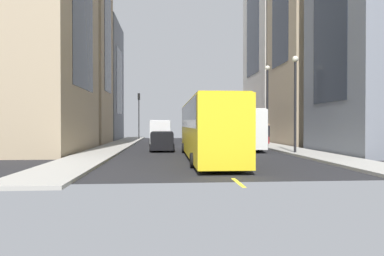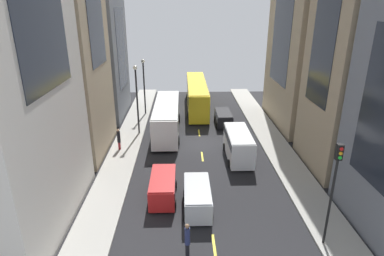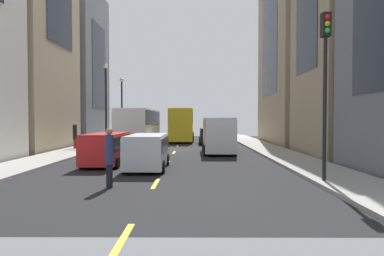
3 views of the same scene
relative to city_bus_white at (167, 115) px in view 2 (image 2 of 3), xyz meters
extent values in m
plane|color=black|center=(3.54, -3.22, -2.01)|extent=(41.76, 41.76, 0.00)
cube|color=#9E9B93|center=(-3.94, -3.22, -1.93)|extent=(2.81, 44.00, 0.15)
cube|color=#9E9B93|center=(11.01, -3.22, -1.93)|extent=(2.81, 44.00, 0.15)
cube|color=yellow|center=(3.54, -18.22, -2.00)|extent=(0.16, 2.00, 0.01)
cube|color=yellow|center=(3.54, -12.22, -2.00)|extent=(0.16, 2.00, 0.01)
cube|color=yellow|center=(3.54, -6.22, -2.00)|extent=(0.16, 2.00, 0.01)
cube|color=yellow|center=(3.54, -0.22, -2.00)|extent=(0.16, 2.00, 0.01)
cube|color=yellow|center=(3.54, 5.78, -2.00)|extent=(0.16, 2.00, 0.01)
cube|color=yellow|center=(3.54, 11.78, -2.00)|extent=(0.16, 2.00, 0.01)
cube|color=yellow|center=(3.54, 17.78, -2.00)|extent=(0.16, 2.00, 0.01)
cube|color=slate|center=(-8.95, 6.29, 6.35)|extent=(6.81, 9.13, 16.70)
cube|color=#1E232D|center=(-8.95, 6.29, 6.35)|extent=(6.88, 5.02, 9.19)
cube|color=tan|center=(15.88, 2.86, 8.91)|extent=(6.53, 11.85, 21.83)
cube|color=#1E232D|center=(15.88, 2.86, 8.91)|extent=(6.59, 6.52, 12.00)
cube|color=silver|center=(0.00, 0.00, -0.23)|extent=(2.55, 11.14, 3.00)
cube|color=black|center=(0.00, 0.00, 0.62)|extent=(2.60, 10.25, 1.20)
cube|color=beige|center=(0.00, 0.00, 1.31)|extent=(2.45, 10.70, 0.08)
cylinder|color=black|center=(-1.17, 3.45, -1.51)|extent=(0.46, 1.00, 1.00)
cylinder|color=black|center=(1.17, 3.45, -1.51)|extent=(0.46, 1.00, 1.00)
cylinder|color=black|center=(-1.17, -3.45, -1.51)|extent=(0.46, 1.00, 1.00)
cylinder|color=black|center=(1.17, -3.45, -1.51)|extent=(0.46, 1.00, 1.00)
cube|color=yellow|center=(3.66, 9.00, -0.15)|extent=(2.45, 14.22, 3.30)
cube|color=black|center=(3.66, 9.00, 0.71)|extent=(2.50, 13.09, 1.48)
cube|color=gold|center=(3.66, 9.00, 1.54)|extent=(2.35, 13.65, 0.08)
cylinder|color=black|center=(2.54, 13.41, -1.63)|extent=(0.44, 0.76, 0.76)
cylinder|color=black|center=(4.79, 13.41, -1.63)|extent=(0.44, 0.76, 0.76)
cylinder|color=black|center=(2.54, 4.59, -1.63)|extent=(0.44, 0.76, 0.76)
cylinder|color=black|center=(4.79, 4.59, -1.63)|extent=(0.44, 0.76, 0.76)
cube|color=white|center=(6.79, -6.65, -0.66)|extent=(2.05, 5.64, 2.30)
cube|color=black|center=(6.79, -6.65, 0.10)|extent=(2.09, 5.19, 0.69)
cube|color=silver|center=(6.79, -6.65, 0.53)|extent=(1.97, 5.41, 0.08)
cylinder|color=black|center=(5.85, -4.90, -1.65)|extent=(0.37, 0.72, 0.72)
cylinder|color=black|center=(7.74, -4.90, -1.65)|extent=(0.37, 0.72, 0.72)
cylinder|color=black|center=(5.85, -8.39, -1.65)|extent=(0.37, 0.72, 0.72)
cylinder|color=black|center=(7.74, -8.39, -1.65)|extent=(0.37, 0.72, 0.72)
cube|color=red|center=(0.26, -12.99, -1.10)|extent=(1.79, 4.27, 1.47)
cube|color=black|center=(0.26, -12.99, -0.73)|extent=(1.82, 3.93, 0.62)
cube|color=#A91A1A|center=(0.26, -12.99, -0.33)|extent=(1.72, 4.10, 0.08)
cylinder|color=black|center=(-0.56, -11.67, -1.70)|extent=(0.32, 0.62, 0.62)
cylinder|color=black|center=(1.09, -11.67, -1.70)|extent=(0.32, 0.62, 0.62)
cylinder|color=black|center=(-0.56, -14.32, -1.70)|extent=(0.32, 0.62, 0.62)
cylinder|color=black|center=(1.09, -14.32, -1.70)|extent=(0.32, 0.62, 0.62)
cube|color=black|center=(6.51, 2.31, -1.18)|extent=(1.74, 4.09, 1.32)
cube|color=black|center=(6.51, 2.31, -0.85)|extent=(1.78, 3.76, 0.55)
cube|color=black|center=(6.51, 2.31, -0.48)|extent=(1.67, 3.93, 0.08)
cylinder|color=black|center=(5.71, 3.58, -1.70)|extent=(0.31, 0.62, 0.62)
cylinder|color=black|center=(7.31, 3.58, -1.70)|extent=(0.31, 0.62, 0.62)
cylinder|color=black|center=(5.71, 1.04, -1.70)|extent=(0.31, 0.62, 0.62)
cylinder|color=black|center=(7.31, 1.04, -1.70)|extent=(0.31, 0.62, 0.62)
cube|color=#B7BABF|center=(2.70, -14.43, -1.10)|extent=(1.78, 4.32, 1.47)
cube|color=black|center=(2.70, -14.43, -0.73)|extent=(1.81, 3.97, 0.62)
cube|color=#9C9EA2|center=(2.70, -14.43, -0.33)|extent=(1.71, 4.14, 0.08)
cylinder|color=black|center=(1.89, -13.09, -1.70)|extent=(0.32, 0.62, 0.62)
cylinder|color=black|center=(3.52, -13.09, -1.70)|extent=(0.32, 0.62, 0.62)
cylinder|color=black|center=(1.89, -15.77, -1.70)|extent=(0.32, 0.62, 0.62)
cylinder|color=black|center=(3.52, -15.77, -1.70)|extent=(0.32, 0.62, 0.62)
cylinder|color=maroon|center=(-4.40, -4.65, -1.49)|extent=(0.24, 0.24, 0.73)
cylinder|color=black|center=(-4.40, -4.65, -0.56)|extent=(0.32, 0.32, 1.13)
sphere|color=tan|center=(-4.40, -4.65, 0.13)|extent=(0.24, 0.24, 0.24)
cylinder|color=black|center=(1.95, -19.02, -1.58)|extent=(0.23, 0.23, 0.86)
cylinder|color=navy|center=(1.95, -19.02, -0.61)|extent=(0.31, 0.31, 1.07)
sphere|color=#8C6647|center=(1.95, -19.02, 0.05)|extent=(0.25, 0.25, 0.25)
cylinder|color=black|center=(10.01, -18.30, 0.87)|extent=(0.14, 0.14, 5.46)
cube|color=black|center=(10.01, -18.30, 4.05)|extent=(0.32, 0.32, 0.90)
sphere|color=red|center=(10.01, -18.47, 4.31)|extent=(0.20, 0.20, 0.20)
sphere|color=orange|center=(10.01, -18.47, 4.05)|extent=(0.20, 0.20, 0.20)
sphere|color=green|center=(10.01, -18.47, 3.80)|extent=(0.20, 0.20, 0.20)
cylinder|color=black|center=(-3.03, -0.44, 1.63)|extent=(0.18, 0.18, 6.98)
sphere|color=silver|center=(-3.03, -0.44, 5.30)|extent=(0.44, 0.44, 0.44)
cylinder|color=black|center=(-3.03, 6.33, 1.40)|extent=(0.18, 0.18, 6.51)
sphere|color=silver|center=(-3.03, 6.33, 4.83)|extent=(0.44, 0.44, 0.44)
camera|label=1|loc=(6.20, 30.26, 0.15)|focal=32.10mm
camera|label=2|loc=(1.79, -33.66, 11.38)|focal=30.51mm
camera|label=3|loc=(5.02, -31.11, 0.51)|focal=31.42mm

